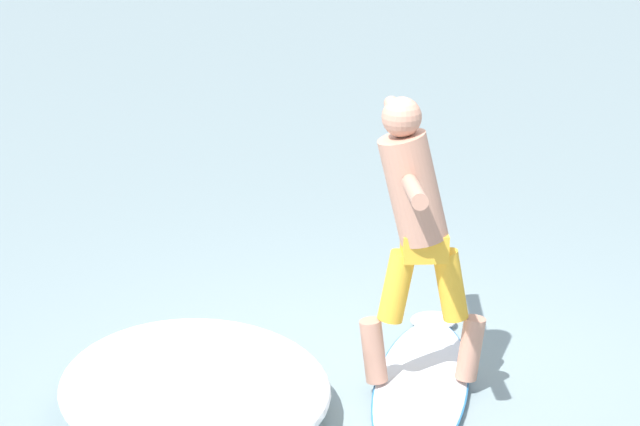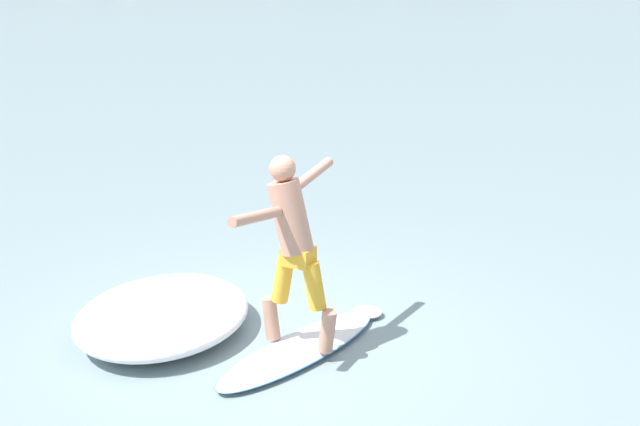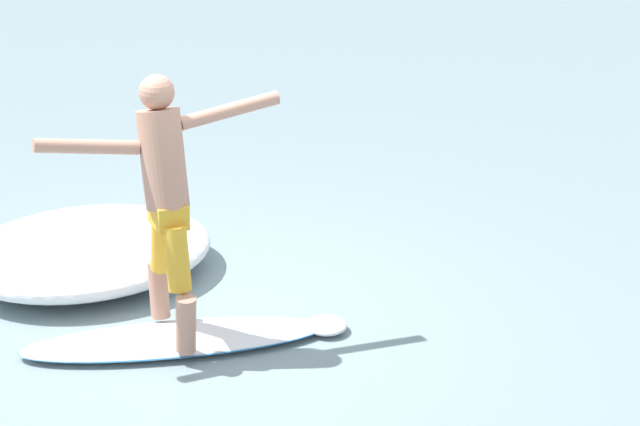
# 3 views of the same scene
# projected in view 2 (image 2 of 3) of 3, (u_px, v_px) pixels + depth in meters

# --- Properties ---
(ground_plane) EXTENTS (200.00, 200.00, 0.00)m
(ground_plane) POSITION_uv_depth(u_px,v_px,m) (277.00, 338.00, 8.23)
(ground_plane) COLOR gray
(surfboard) EXTENTS (1.90, 1.76, 0.22)m
(surfboard) POSITION_uv_depth(u_px,v_px,m) (302.00, 347.00, 7.94)
(surfboard) COLOR white
(surfboard) RESTS_ON ground
(surfer) EXTENTS (1.04, 1.34, 1.72)m
(surfer) POSITION_uv_depth(u_px,v_px,m) (292.00, 237.00, 7.61)
(surfer) COLOR tan
(surfer) RESTS_ON surfboard
(wave_foam_at_tail) EXTENTS (2.23, 2.37, 0.36)m
(wave_foam_at_tail) POSITION_uv_depth(u_px,v_px,m) (163.00, 315.00, 8.27)
(wave_foam_at_tail) COLOR white
(wave_foam_at_tail) RESTS_ON ground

